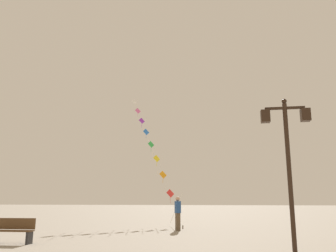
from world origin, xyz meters
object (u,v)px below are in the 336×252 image
at_px(kite_train, 150,143).
at_px(park_bench, 12,231).
at_px(kite_flyer, 178,212).
at_px(twin_lantern_lamp_post, 287,143).

xyz_separation_m(kite_train, park_bench, (-2.24, -13.41, -5.32)).
distance_m(kite_train, kite_flyer, 9.11).
bearing_deg(twin_lantern_lamp_post, kite_flyer, 121.69).
height_order(twin_lantern_lamp_post, kite_train, kite_train).
bearing_deg(park_bench, kite_train, 78.64).
xyz_separation_m(twin_lantern_lamp_post, kite_train, (-7.45, 14.27, 2.48)).
distance_m(twin_lantern_lamp_post, kite_train, 16.29).
bearing_deg(park_bench, twin_lantern_lamp_post, -6.95).
xyz_separation_m(twin_lantern_lamp_post, park_bench, (-9.69, 0.86, -2.84)).
bearing_deg(kite_train, park_bench, -99.50).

